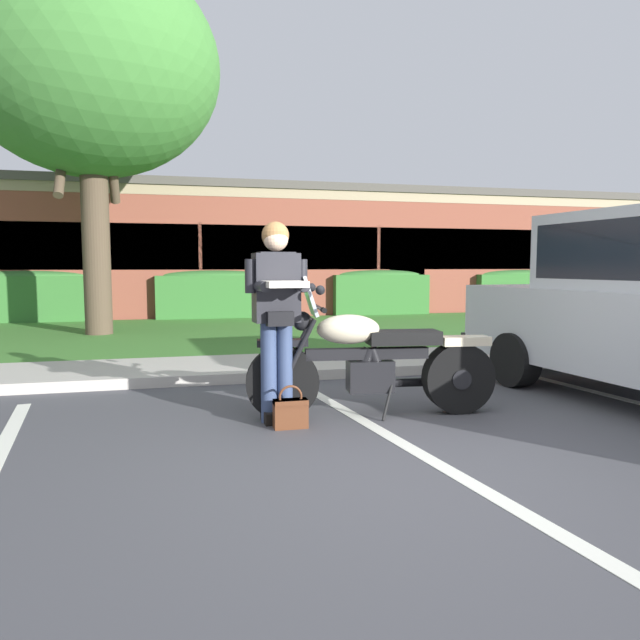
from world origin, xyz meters
name	(u,v)px	position (x,y,z in m)	size (l,w,h in m)	color
ground_plane	(403,459)	(0.00, 0.00, 0.00)	(140.00, 140.00, 0.00)	#424247
curb_strip	(308,374)	(0.00, 2.95, 0.06)	(60.00, 0.20, 0.12)	#ADA89E
concrete_walk	(294,364)	(0.00, 3.80, 0.04)	(60.00, 1.50, 0.08)	#ADA89E
grass_lawn	(255,332)	(0.00, 7.66, 0.03)	(60.00, 6.23, 0.06)	#3D752D
stall_stripe_1	(411,448)	(0.15, 0.20, 0.00)	(0.12, 4.40, 0.01)	silver
motorcycle	(381,361)	(0.27, 1.18, 0.49)	(2.24, 0.82, 1.26)	black
rider_person	(277,305)	(-0.67, 1.17, 1.01)	(0.54, 0.60, 1.70)	black
handbag	(291,411)	(-0.60, 0.96, 0.14)	(0.28, 0.13, 0.36)	#562D19
shade_tree	(90,68)	(-2.90, 7.86, 4.90)	(4.64, 4.64, 6.90)	#4C3D2D
hedge_left	(27,296)	(-4.84, 10.99, 0.65)	(3.03, 0.90, 1.24)	#336B2D
hedge_center_left	(215,293)	(-0.54, 10.99, 0.65)	(2.85, 0.90, 1.24)	#336B2D
hedge_center_right	(378,292)	(3.76, 10.99, 0.65)	(2.57, 0.90, 1.24)	#336B2D
hedge_right	(520,290)	(8.05, 10.99, 0.65)	(2.97, 0.90, 1.24)	#336B2D
brick_building	(193,254)	(-0.89, 16.36, 1.73)	(27.30, 11.21, 3.46)	brown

